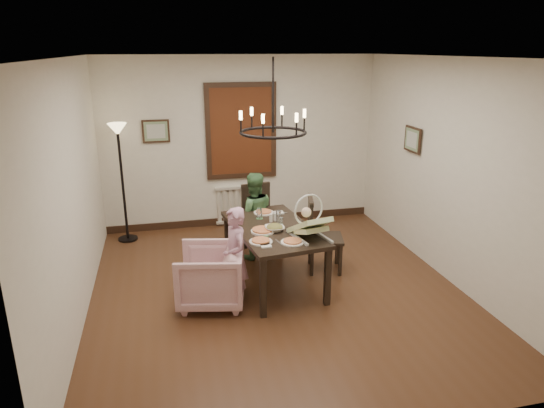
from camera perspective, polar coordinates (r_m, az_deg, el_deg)
name	(u,v)px	position (r m, az deg, el deg)	size (l,w,h in m)	color
room_shell	(270,174)	(6.01, -0.26, 3.50)	(4.51, 5.00, 2.81)	#4D2D1A
dining_table	(273,233)	(6.08, 0.12, -3.48)	(1.11, 1.73, 0.76)	black
chair_far	(261,219)	(7.10, -1.33, -1.79)	(0.44, 0.44, 1.01)	black
chair_right	(325,234)	(6.53, 6.31, -3.53)	(0.46, 0.46, 1.04)	black
armchair	(210,276)	(5.78, -7.25, -8.38)	(0.75, 0.77, 0.70)	beige
elderly_woman	(235,265)	(5.68, -4.37, -7.15)	(0.36, 0.24, 0.99)	#C58BA6
seated_man	(253,223)	(6.89, -2.21, -2.26)	(0.51, 0.40, 1.04)	#477546
baby_bouncer	(310,223)	(5.67, 4.44, -2.28)	(0.40, 0.55, 0.36)	beige
salad_bowl	(275,228)	(5.92, 0.31, -2.85)	(0.28, 0.28, 0.07)	white
pizza_platter	(263,230)	(5.89, -1.10, -3.13)	(0.29, 0.29, 0.04)	tan
drinking_glass	(280,223)	(6.00, 0.98, -2.25)	(0.06, 0.06, 0.13)	silver
window_blinds	(241,131)	(7.98, -3.64, 8.54)	(1.00, 0.03, 1.40)	#572A11
radiator	(242,204)	(8.29, -3.50, 0.01)	(0.92, 0.12, 0.62)	silver
picture_back	(156,131)	(7.88, -13.50, 8.33)	(0.42, 0.03, 0.36)	black
picture_right	(413,140)	(7.24, 16.22, 7.29)	(0.42, 0.03, 0.36)	black
floor_lamp	(123,185)	(7.74, -17.15, 2.17)	(0.30, 0.30, 1.80)	black
chandelier	(273,132)	(5.74, 0.12, 8.43)	(0.80, 0.80, 0.04)	black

